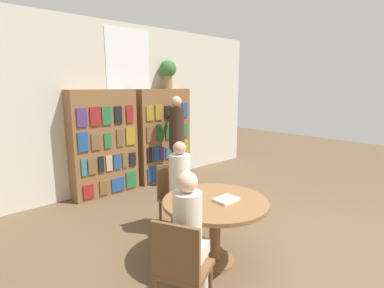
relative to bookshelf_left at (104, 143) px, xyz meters
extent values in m
plane|color=brown|center=(0.64, -3.74, -0.91)|extent=(16.00, 16.00, 0.00)
cube|color=beige|center=(0.64, 0.19, 0.59)|extent=(6.40, 0.06, 3.00)
cube|color=white|center=(0.64, 0.16, 1.44)|extent=(0.90, 0.01, 1.10)
cube|color=brown|center=(0.00, 0.00, 0.00)|extent=(1.16, 0.32, 1.83)
cube|color=maroon|center=(-0.40, -0.17, -0.74)|extent=(0.18, 0.02, 0.24)
cube|color=brown|center=(-0.13, -0.17, -0.73)|extent=(0.15, 0.02, 0.25)
cube|color=navy|center=(0.14, -0.17, -0.74)|extent=(0.24, 0.02, 0.23)
cube|color=#236638|center=(0.41, -0.17, -0.70)|extent=(0.20, 0.02, 0.30)
cube|color=#2D707A|center=(-0.45, -0.17, -0.31)|extent=(0.09, 0.02, 0.28)
cube|color=brown|center=(-0.31, -0.17, -0.32)|extent=(0.14, 0.02, 0.26)
cube|color=black|center=(-0.15, -0.17, -0.32)|extent=(0.10, 0.02, 0.27)
cube|color=tan|center=(-0.01, -0.17, -0.32)|extent=(0.11, 0.02, 0.26)
cube|color=navy|center=(0.14, -0.17, -0.32)|extent=(0.13, 0.02, 0.26)
cube|color=brown|center=(0.29, -0.17, -0.32)|extent=(0.09, 0.02, 0.27)
cube|color=black|center=(0.45, -0.17, -0.33)|extent=(0.13, 0.02, 0.25)
cube|color=navy|center=(-0.43, -0.17, 0.10)|extent=(0.17, 0.02, 0.31)
cube|color=brown|center=(-0.22, -0.17, 0.07)|extent=(0.16, 0.02, 0.26)
cube|color=#236638|center=(-0.01, -0.17, 0.07)|extent=(0.13, 0.02, 0.25)
cube|color=brown|center=(0.22, -0.17, 0.09)|extent=(0.12, 0.02, 0.29)
cube|color=olive|center=(0.43, -0.17, 0.10)|extent=(0.17, 0.02, 0.31)
cube|color=#4C2D6B|center=(-0.43, -0.17, 0.49)|extent=(0.16, 0.02, 0.29)
cube|color=maroon|center=(-0.21, -0.17, 0.49)|extent=(0.18, 0.02, 0.30)
cube|color=#236638|center=(-0.01, -0.17, 0.49)|extent=(0.17, 0.02, 0.30)
cube|color=black|center=(0.21, -0.17, 0.49)|extent=(0.14, 0.02, 0.29)
cube|color=maroon|center=(0.43, -0.17, 0.49)|extent=(0.13, 0.02, 0.30)
cube|color=brown|center=(1.28, 0.00, 0.00)|extent=(1.16, 0.32, 1.83)
cube|color=navy|center=(0.86, -0.17, -0.71)|extent=(0.18, 0.02, 0.30)
cube|color=#4C2D6B|center=(1.08, -0.17, -0.70)|extent=(0.14, 0.02, 0.30)
cube|color=black|center=(1.29, -0.17, -0.70)|extent=(0.12, 0.02, 0.31)
cube|color=navy|center=(1.50, -0.17, -0.71)|extent=(0.13, 0.02, 0.29)
cube|color=#4C2D6B|center=(1.72, -0.17, -0.74)|extent=(0.14, 0.02, 0.22)
cube|color=black|center=(0.83, -0.17, -0.31)|extent=(0.12, 0.02, 0.28)
cube|color=navy|center=(0.99, -0.17, -0.31)|extent=(0.13, 0.02, 0.28)
cube|color=#4C2D6B|center=(1.12, -0.17, -0.33)|extent=(0.12, 0.02, 0.26)
cube|color=#2D707A|center=(1.28, -0.17, -0.34)|extent=(0.11, 0.02, 0.23)
cube|color=olive|center=(1.44, -0.17, -0.33)|extent=(0.09, 0.02, 0.25)
cube|color=#2D707A|center=(1.59, -0.17, -0.31)|extent=(0.13, 0.02, 0.29)
cube|color=olive|center=(1.75, -0.17, -0.30)|extent=(0.12, 0.02, 0.31)
cube|color=brown|center=(0.85, -0.17, 0.09)|extent=(0.15, 0.02, 0.29)
cube|color=#236638|center=(1.07, -0.17, 0.10)|extent=(0.13, 0.02, 0.32)
cube|color=#236638|center=(1.29, -0.17, 0.08)|extent=(0.12, 0.02, 0.28)
cube|color=tan|center=(1.49, -0.17, 0.10)|extent=(0.15, 0.02, 0.30)
cube|color=#236638|center=(1.70, -0.17, 0.08)|extent=(0.16, 0.02, 0.27)
cube|color=olive|center=(0.86, -0.17, 0.48)|extent=(0.16, 0.02, 0.28)
cube|color=olive|center=(1.06, -0.17, 0.48)|extent=(0.16, 0.02, 0.29)
cube|color=black|center=(1.29, -0.17, 0.47)|extent=(0.16, 0.02, 0.26)
cube|color=maroon|center=(1.51, -0.17, 0.45)|extent=(0.19, 0.02, 0.22)
cube|color=navy|center=(1.72, -0.17, 0.49)|extent=(0.14, 0.02, 0.30)
cylinder|color=#997047|center=(1.43, 0.00, 1.05)|extent=(0.17, 0.17, 0.26)
sphere|color=#387033|center=(1.43, 0.00, 1.31)|extent=(0.33, 0.33, 0.33)
cylinder|color=brown|center=(-0.12, -2.75, -0.90)|extent=(0.44, 0.44, 0.03)
cylinder|color=brown|center=(-0.12, -2.75, -0.56)|extent=(0.12, 0.12, 0.64)
cylinder|color=brown|center=(-0.12, -2.75, -0.23)|extent=(1.12, 1.12, 0.04)
cube|color=brown|center=(-0.86, -3.10, -0.50)|extent=(0.53, 0.53, 0.04)
cube|color=brown|center=(-1.02, -3.18, -0.26)|extent=(0.20, 0.38, 0.45)
cylinder|color=brown|center=(-0.78, -2.87, -0.72)|extent=(0.04, 0.04, 0.39)
cylinder|color=brown|center=(-0.64, -3.18, -0.72)|extent=(0.04, 0.04, 0.39)
cube|color=brown|center=(0.03, -1.94, -0.50)|extent=(0.47, 0.47, 0.04)
cube|color=brown|center=(0.06, -1.77, -0.26)|extent=(0.40, 0.11, 0.45)
cylinder|color=brown|center=(0.16, -2.14, -0.72)|extent=(0.04, 0.04, 0.39)
cylinder|color=brown|center=(-0.17, -2.08, -0.72)|extent=(0.04, 0.04, 0.39)
cylinder|color=brown|center=(0.23, -1.81, -0.72)|extent=(0.04, 0.04, 0.39)
cylinder|color=brown|center=(-0.11, -1.75, -0.72)|extent=(0.04, 0.04, 0.39)
cube|color=beige|center=(0.00, -2.08, -0.42)|extent=(0.32, 0.36, 0.12)
cylinder|color=beige|center=(0.02, -2.00, -0.11)|extent=(0.26, 0.26, 0.50)
sphere|color=tan|center=(0.02, -2.00, 0.22)|extent=(0.16, 0.16, 0.16)
cylinder|color=beige|center=(0.05, -2.20, -0.70)|extent=(0.10, 0.10, 0.43)
cylinder|color=beige|center=(-0.09, -2.18, -0.70)|extent=(0.10, 0.10, 0.43)
cube|color=beige|center=(-0.74, -3.04, -0.42)|extent=(0.39, 0.35, 0.12)
cylinder|color=beige|center=(-0.81, -3.07, -0.11)|extent=(0.24, 0.24, 0.50)
sphere|color=#DBB293|center=(-0.81, -3.07, 0.22)|extent=(0.17, 0.17, 0.17)
cylinder|color=beige|center=(-0.66, -2.93, -0.70)|extent=(0.10, 0.10, 0.43)
cylinder|color=beige|center=(-0.61, -3.05, -0.70)|extent=(0.10, 0.10, 0.43)
cylinder|color=#332319|center=(1.15, -0.51, -0.55)|extent=(0.10, 0.10, 0.72)
cylinder|color=#332319|center=(1.28, -0.51, -0.55)|extent=(0.10, 0.10, 0.72)
cylinder|color=#332319|center=(1.21, -0.51, 0.20)|extent=(0.28, 0.28, 0.78)
sphere|color=tan|center=(1.21, -0.51, 0.69)|extent=(0.21, 0.21, 0.21)
cylinder|color=#332319|center=(1.30, -0.24, 0.39)|extent=(0.07, 0.30, 0.07)
cube|color=silver|center=(-0.06, -2.84, -0.19)|extent=(0.24, 0.18, 0.03)
camera|label=1|loc=(-2.32, -4.77, 0.97)|focal=28.00mm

